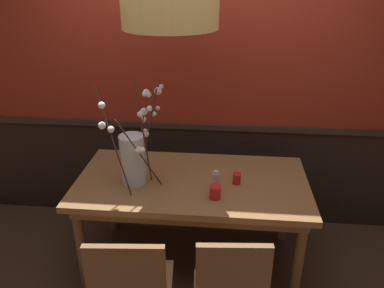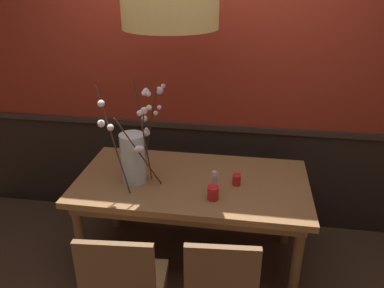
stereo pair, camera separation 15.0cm
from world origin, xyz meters
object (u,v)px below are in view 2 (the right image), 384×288
Objects in this scene: chair_far_side_left at (181,156)px; candle_holder_nearer_center at (237,180)px; chair_far_side_right at (233,160)px; candle_holder_nearer_edge at (213,193)px; dining_table at (192,190)px; vase_with_blossoms at (134,156)px; condiment_bottle at (214,182)px; chair_near_side_left at (124,286)px; pendant_lamp at (170,8)px.

chair_far_side_left is 10.85× the size of candle_holder_nearer_center.
chair_far_side_right reaches higher than candle_holder_nearer_edge.
vase_with_blossoms is (-0.41, -0.08, 0.29)m from dining_table.
vase_with_blossoms is at bearing -100.20° from chair_far_side_left.
condiment_bottle reaches higher than candle_holder_nearer_center.
candle_holder_nearer_edge is at bearing -15.15° from vase_with_blossoms.
candle_holder_nearer_edge is (0.18, -0.24, 0.14)m from dining_table.
candle_holder_nearer_edge is at bearing -88.91° from condiment_bottle.
chair_far_side_left is at bearing 105.75° from dining_table.
candle_holder_nearer_center is at bearing 4.20° from vase_with_blossoms.
chair_far_side_left is 1.17× the size of vase_with_blossoms.
chair_far_side_right is 1.05m from condiment_bottle.
dining_table is 0.92m from chair_near_side_left.
condiment_bottle is at bearing 58.69° from chair_near_side_left.
candle_holder_nearer_center is at bearing 37.25° from condiment_bottle.
dining_table is 1.84× the size of chair_near_side_left.
candle_holder_nearer_center is (0.33, -0.02, 0.13)m from dining_table.
chair_near_side_left reaches higher than candle_holder_nearer_center.
pendant_lamp is (0.11, -0.87, 1.46)m from chair_far_side_left.
vase_with_blossoms is at bearing 100.63° from chair_near_side_left.
chair_far_side_left is at bearing 122.99° from candle_holder_nearer_center.
chair_far_side_right is at bearing 64.83° from pendant_lamp.
vase_with_blossoms is (-0.68, -0.93, 0.45)m from chair_far_side_right.
chair_near_side_left reaches higher than dining_table.
dining_table is at bearing 143.05° from condiment_bottle.
condiment_bottle is at bearing 91.09° from candle_holder_nearer_edge.
candle_holder_nearer_center is at bearing 54.85° from chair_near_side_left.
pendant_lamp reaches higher than dining_table.
vase_with_blossoms reaches higher than condiment_bottle.
candle_holder_nearer_center is (0.06, -0.88, 0.29)m from chair_far_side_right.
chair_far_side_right is 1.13m from candle_holder_nearer_edge.
pendant_lamp is (-0.32, 0.23, 1.16)m from candle_holder_nearer_edge.
chair_far_side_left is at bearing 89.32° from chair_near_side_left.
dining_table is at bearing 73.03° from chair_near_side_left.
vase_with_blossoms reaches higher than chair_far_side_left.
chair_near_side_left reaches higher than condiment_bottle.
vase_with_blossoms reaches higher than chair_far_side_right.
pendant_lamp reaches higher than candle_holder_nearer_center.
dining_table is 10.85× the size of condiment_bottle.
pendant_lamp is at bearing 14.16° from vase_with_blossoms.
chair_far_side_right is 1.74m from pendant_lamp.
dining_table is at bearing 2.38° from pendant_lamp.
chair_near_side_left is at bearing -125.34° from candle_holder_nearer_edge.
pendant_lamp reaches higher than vase_with_blossoms.
chair_far_side_right is at bearing 53.83° from vase_with_blossoms.
chair_near_side_left is at bearing -106.97° from dining_table.
chair_far_side_right is at bearing 85.46° from candle_holder_nearer_edge.
candle_holder_nearer_edge is (0.45, 0.63, 0.29)m from chair_near_side_left.
vase_with_blossoms is 0.73× the size of pendant_lamp.
dining_table is 0.51m from vase_with_blossoms.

